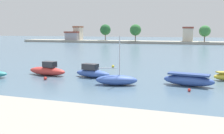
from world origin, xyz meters
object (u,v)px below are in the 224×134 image
at_px(moored_boat_3, 116,80).
at_px(mooring_buoy_0, 113,66).
at_px(moored_boat_1, 47,70).
at_px(mooring_buoy_3, 189,90).
at_px(mooring_buoy_2, 45,78).
at_px(moored_boat_2, 92,72).
at_px(moored_boat_4, 188,80).

relative_size(moored_boat_3, mooring_buoy_0, 12.18).
xyz_separation_m(moored_boat_1, moored_boat_3, (9.97, -2.78, -0.09)).
bearing_deg(mooring_buoy_3, moored_boat_3, 174.55).
bearing_deg(mooring_buoy_2, moored_boat_2, 36.24).
height_order(mooring_buoy_0, mooring_buoy_3, mooring_buoy_0).
bearing_deg(mooring_buoy_2, moored_boat_4, 7.41).
bearing_deg(moored_boat_3, moored_boat_2, 128.81).
xyz_separation_m(moored_boat_1, moored_boat_4, (17.02, -0.84, -0.01)).
bearing_deg(moored_boat_1, moored_boat_4, 3.91).
bearing_deg(mooring_buoy_3, moored_boat_1, 168.60).
height_order(mooring_buoy_2, mooring_buoy_3, mooring_buoy_2).
bearing_deg(moored_boat_4, mooring_buoy_2, -164.17).
distance_m(moored_boat_2, moored_boat_4, 11.15).
relative_size(moored_boat_1, moored_boat_2, 1.16).
bearing_deg(moored_boat_1, mooring_buoy_0, 63.10).
relative_size(moored_boat_2, moored_boat_4, 0.90).
distance_m(mooring_buoy_0, mooring_buoy_3, 16.69).
bearing_deg(mooring_buoy_0, mooring_buoy_2, -110.28).
bearing_deg(mooring_buoy_0, moored_boat_3, -70.09).
relative_size(mooring_buoy_0, mooring_buoy_2, 1.10).
distance_m(moored_boat_1, mooring_buoy_0, 10.49).
xyz_separation_m(moored_boat_2, mooring_buoy_2, (-4.41, -3.23, -0.42)).
relative_size(moored_boat_4, mooring_buoy_0, 12.56).
relative_size(moored_boat_3, mooring_buoy_2, 13.37).
xyz_separation_m(moored_boat_4, mooring_buoy_0, (-11.22, 9.56, -0.40)).
height_order(moored_boat_4, mooring_buoy_3, moored_boat_4).
height_order(moored_boat_3, moored_boat_4, moored_boat_3).
distance_m(moored_boat_2, moored_boat_3, 5.12).
xyz_separation_m(moored_boat_4, mooring_buoy_2, (-15.50, -2.02, -0.42)).
xyz_separation_m(mooring_buoy_0, mooring_buoy_3, (11.39, -12.19, -0.06)).
height_order(moored_boat_3, mooring_buoy_3, moored_boat_3).
distance_m(moored_boat_3, mooring_buoy_0, 12.24).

